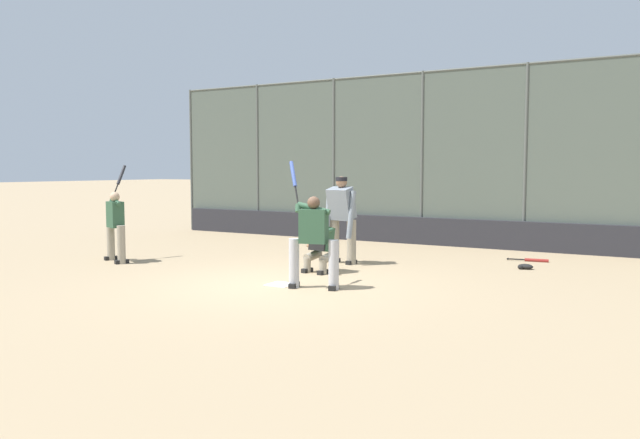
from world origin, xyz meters
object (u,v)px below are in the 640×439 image
at_px(umpire_home, 342,217).
at_px(batter_at_plate, 313,239).
at_px(fielding_glove_on_dirt, 525,267).
at_px(spare_bat_near_backstop, 533,260).
at_px(batter_on_deck, 116,224).
at_px(catcher_behind_plate, 320,243).

bearing_deg(umpire_home, batter_at_plate, 115.04).
distance_m(umpire_home, fielding_glove_on_dirt, 3.77).
distance_m(umpire_home, spare_bat_near_backstop, 4.20).
height_order(batter_on_deck, spare_bat_near_backstop, batter_on_deck).
bearing_deg(batter_at_plate, fielding_glove_on_dirt, -138.07).
relative_size(batter_at_plate, fielding_glove_on_dirt, 7.25).
bearing_deg(umpire_home, catcher_behind_plate, 104.27).
bearing_deg(spare_bat_near_backstop, catcher_behind_plate, -141.57).
bearing_deg(batter_at_plate, batter_on_deck, -18.86).
xyz_separation_m(catcher_behind_plate, fielding_glove_on_dirt, (-3.32, -2.32, -0.51)).
height_order(catcher_behind_plate, fielding_glove_on_dirt, catcher_behind_plate).
bearing_deg(catcher_behind_plate, fielding_glove_on_dirt, -138.60).
xyz_separation_m(spare_bat_near_backstop, fielding_glove_on_dirt, (-0.05, 1.11, 0.02)).
distance_m(batter_at_plate, umpire_home, 2.77).
relative_size(spare_bat_near_backstop, fielding_glove_on_dirt, 2.93).
bearing_deg(batter_on_deck, umpire_home, -129.91).
bearing_deg(batter_at_plate, umpire_home, -85.34).
distance_m(batter_at_plate, spare_bat_near_backstop, 5.57).
xyz_separation_m(batter_at_plate, batter_on_deck, (5.13, -0.50, -0.02)).
height_order(umpire_home, fielding_glove_on_dirt, umpire_home).
relative_size(batter_at_plate, batter_on_deck, 1.02).
bearing_deg(catcher_behind_plate, umpire_home, -76.38).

